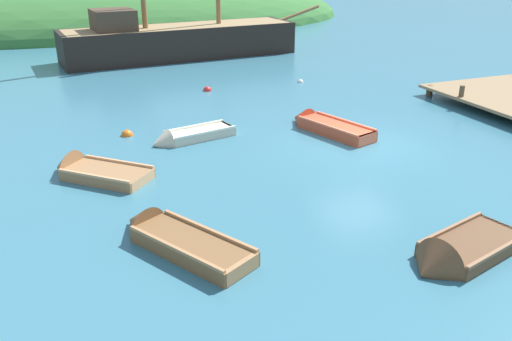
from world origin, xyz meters
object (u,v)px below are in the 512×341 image
Objects in this scene: rowboat_far at (91,173)px; rowboat_outer_left at (457,256)px; rowboat_outer_right at (325,127)px; sailing_ship at (178,46)px; rowboat_center at (188,138)px; buoy_white at (300,82)px; rowboat_portside at (174,240)px; buoy_orange at (127,135)px; buoy_red at (207,91)px.

rowboat_far is 0.94× the size of rowboat_outer_left.
rowboat_far is at bearing 80.63° from rowboat_outer_right.
rowboat_outer_left is (-0.24, -23.89, -0.63)m from sailing_ship.
rowboat_center is 9.53m from buoy_white.
rowboat_portside reaches higher than buoy_orange.
rowboat_portside is at bearing -110.34° from buoy_red.
rowboat_outer_right is (1.60, 8.55, 0.05)m from rowboat_outer_left.
buoy_orange is (1.56, 3.22, -0.09)m from rowboat_far.
rowboat_far is 7.29× the size of buoy_orange.
rowboat_portside is at bearing -92.16° from buoy_orange.
rowboat_outer_right is at bearing -17.91° from buoy_orange.
rowboat_far is 0.81× the size of rowboat_outer_right.
rowboat_outer_left is at bearing -94.80° from sailing_ship.
rowboat_outer_right is at bearing -89.16° from sailing_ship.
rowboat_outer_left is (6.60, -7.48, -0.01)m from rowboat_far.
rowboat_far reaches higher than buoy_orange.
rowboat_outer_left is (5.34, -2.82, -0.03)m from rowboat_portside.
rowboat_far reaches higher than rowboat_outer_right.
rowboat_outer_left is at bearing 175.56° from rowboat_far.
rowboat_outer_right is 9.01× the size of buoy_orange.
buoy_orange is at bearing -30.49° from rowboat_portside.
buoy_orange is (-5.28, -13.20, -0.71)m from sailing_ship.
sailing_ship is 15.41m from rowboat_outer_right.
sailing_ship reaches higher than buoy_orange.
rowboat_outer_right is at bearing -109.67° from buoy_white.
sailing_ship is 39.87× the size of buoy_orange.
rowboat_outer_left is 9.93m from rowboat_center.
rowboat_outer_right is 4.87m from rowboat_center.
rowboat_far reaches higher than rowboat_portside.
sailing_ship is at bearing -115.08° from rowboat_center.
buoy_white is (4.66, -0.15, 0.00)m from buoy_red.
buoy_white is at bearing -98.90° from rowboat_far.
rowboat_center is (3.40, 1.93, -0.00)m from rowboat_far.
buoy_red is at bearing -102.58° from rowboat_outer_left.
rowboat_outer_left is 15.69m from buoy_red.
rowboat_outer_right is 7.42m from buoy_white.
rowboat_portside reaches higher than rowboat_center.
rowboat_outer_right reaches higher than buoy_orange.
rowboat_far is 3.91m from rowboat_center.
buoy_red is at bearing -82.23° from rowboat_far.
buoy_orange is (-5.04, 10.69, -0.08)m from rowboat_outer_left.
rowboat_center is at bearing 63.09° from rowboat_outer_right.
rowboat_portside is 8.84× the size of buoy_orange.
rowboat_far is at bearing -63.19° from rowboat_outer_left.
rowboat_outer_left is 16.07m from buoy_white.
rowboat_outer_right is 12.58× the size of buoy_white.
rowboat_portside is 1.21× the size of rowboat_far.
rowboat_outer_left is 1.04× the size of rowboat_center.
rowboat_outer_left is 0.86× the size of rowboat_outer_right.
rowboat_outer_right is 9.38× the size of buoy_red.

